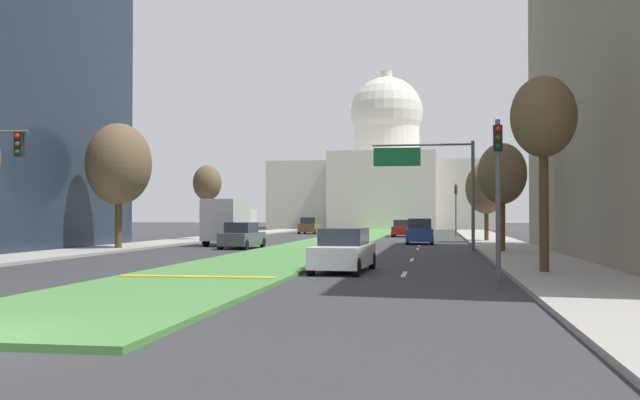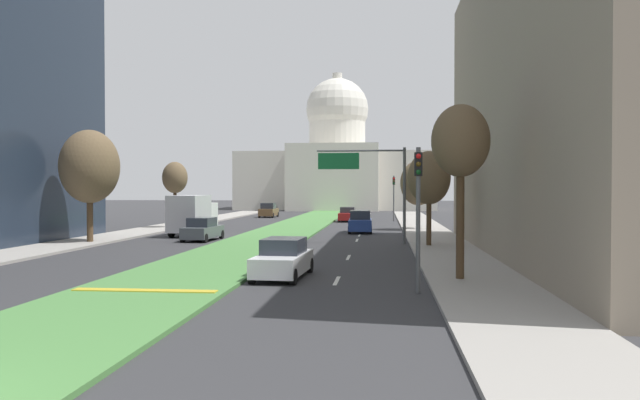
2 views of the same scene
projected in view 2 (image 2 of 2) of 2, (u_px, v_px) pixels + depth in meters
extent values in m
plane|color=#333335|center=(299.00, 226.00, 61.43)|extent=(260.00, 260.00, 0.00)
cube|color=#4C8442|center=(291.00, 229.00, 56.26)|extent=(5.73, 93.52, 0.14)
cube|color=gold|center=(145.00, 290.00, 21.66)|extent=(5.16, 0.50, 0.04)
cube|color=silver|center=(337.00, 281.00, 24.98)|extent=(0.16, 2.40, 0.01)
cube|color=silver|center=(348.00, 257.00, 33.44)|extent=(0.16, 2.40, 0.01)
cube|color=silver|center=(357.00, 240.00, 44.52)|extent=(0.16, 2.40, 0.01)
cube|color=silver|center=(359.00, 235.00, 49.17)|extent=(0.16, 2.40, 0.01)
cube|color=silver|center=(364.00, 225.00, 62.72)|extent=(0.16, 2.40, 0.01)
cube|color=silver|center=(368.00, 218.00, 77.38)|extent=(0.16, 2.40, 0.01)
cube|color=silver|center=(369.00, 217.00, 81.35)|extent=(0.16, 2.40, 0.01)
cube|color=silver|center=(370.00, 214.00, 91.87)|extent=(0.16, 2.40, 0.01)
cube|color=#9E9991|center=(141.00, 232.00, 52.31)|extent=(4.00, 93.52, 0.15)
cube|color=#9E9991|center=(429.00, 234.00, 49.87)|extent=(4.00, 93.52, 0.15)
cube|color=silver|center=(337.00, 181.00, 113.01)|extent=(34.68, 18.43, 10.14)
cube|color=silver|center=(332.00, 177.00, 101.84)|extent=(15.26, 4.00, 11.16)
cylinder|color=silver|center=(337.00, 137.00, 112.86)|extent=(10.23, 10.23, 6.04)
sphere|color=silver|center=(337.00, 110.00, 112.76)|extent=(11.37, 11.37, 11.37)
cylinder|color=silver|center=(337.00, 82.00, 112.67)|extent=(1.80, 1.80, 3.00)
cylinder|color=#515456|center=(418.00, 221.00, 21.91)|extent=(0.16, 0.16, 5.20)
cube|color=black|center=(418.00, 164.00, 21.87)|extent=(0.28, 0.24, 0.84)
sphere|color=red|center=(419.00, 156.00, 21.72)|extent=(0.18, 0.18, 0.18)
sphere|color=#4C380F|center=(419.00, 164.00, 21.73)|extent=(0.18, 0.18, 0.18)
sphere|color=#0F4219|center=(419.00, 172.00, 21.73)|extent=(0.18, 0.18, 0.18)
cylinder|color=#515456|center=(394.00, 198.00, 70.34)|extent=(0.16, 0.16, 5.20)
cube|color=black|center=(394.00, 181.00, 70.30)|extent=(0.28, 0.24, 0.84)
sphere|color=red|center=(394.00, 178.00, 70.16)|extent=(0.18, 0.18, 0.18)
sphere|color=#4C380F|center=(394.00, 181.00, 70.16)|extent=(0.18, 0.18, 0.18)
sphere|color=#0F4219|center=(394.00, 183.00, 70.17)|extent=(0.18, 0.18, 0.18)
cylinder|color=#515456|center=(404.00, 196.00, 41.52)|extent=(0.20, 0.20, 6.50)
cylinder|color=#515456|center=(360.00, 151.00, 41.76)|extent=(5.93, 0.12, 0.12)
cube|color=#146033|center=(339.00, 161.00, 41.87)|extent=(2.80, 0.08, 1.10)
cylinder|color=#4C3823|center=(460.00, 221.00, 24.56)|extent=(0.33, 0.33, 4.92)
ellipsoid|color=brown|center=(461.00, 141.00, 24.50)|extent=(2.31, 2.31, 2.89)
cylinder|color=#4C3823|center=(90.00, 214.00, 41.66)|extent=(0.41, 0.41, 3.99)
ellipsoid|color=brown|center=(90.00, 166.00, 41.60)|extent=(3.96, 3.96, 4.94)
cylinder|color=#4C3823|center=(429.00, 219.00, 38.99)|extent=(0.32, 0.32, 3.58)
ellipsoid|color=brown|center=(429.00, 178.00, 38.94)|extent=(2.70, 2.70, 3.38)
cylinder|color=#4C3823|center=(175.00, 207.00, 57.13)|extent=(0.32, 0.32, 4.03)
ellipsoid|color=brown|center=(175.00, 177.00, 57.08)|extent=(2.32, 2.32, 2.91)
cylinder|color=#4C3823|center=(418.00, 212.00, 55.52)|extent=(0.33, 0.33, 3.23)
ellipsoid|color=brown|center=(418.00, 183.00, 55.47)|extent=(3.22, 3.22, 4.03)
cube|color=silver|center=(283.00, 263.00, 25.81)|extent=(2.07, 4.68, 0.79)
cube|color=#282D38|center=(284.00, 246.00, 25.98)|extent=(1.71, 2.29, 0.64)
cylinder|color=black|center=(293.00, 277.00, 23.87)|extent=(0.26, 0.65, 0.64)
cylinder|color=black|center=(252.00, 276.00, 24.13)|extent=(0.26, 0.65, 0.64)
cylinder|color=black|center=(310.00, 265.00, 27.50)|extent=(0.26, 0.65, 0.64)
cylinder|color=black|center=(274.00, 264.00, 27.77)|extent=(0.26, 0.65, 0.64)
cube|color=#4C5156|center=(203.00, 232.00, 44.26)|extent=(2.04, 4.54, 0.80)
cube|color=#282D38|center=(202.00, 222.00, 44.07)|extent=(1.69, 2.22, 0.65)
cylinder|color=black|center=(201.00, 234.00, 46.14)|extent=(0.26, 0.65, 0.64)
cylinder|color=black|center=(222.00, 234.00, 45.88)|extent=(0.26, 0.65, 0.64)
cylinder|color=black|center=(183.00, 238.00, 42.64)|extent=(0.26, 0.65, 0.64)
cylinder|color=black|center=(205.00, 238.00, 42.38)|extent=(0.26, 0.65, 0.64)
cube|color=navy|center=(360.00, 225.00, 52.19)|extent=(2.00, 4.53, 0.90)
cube|color=#282D38|center=(360.00, 215.00, 52.36)|extent=(1.72, 2.19, 0.74)
cylinder|color=black|center=(371.00, 230.00, 50.34)|extent=(0.23, 0.64, 0.64)
cylinder|color=black|center=(349.00, 230.00, 50.48)|extent=(0.23, 0.64, 0.64)
cylinder|color=black|center=(371.00, 228.00, 53.92)|extent=(0.23, 0.64, 0.64)
cylinder|color=black|center=(351.00, 227.00, 54.06)|extent=(0.23, 0.64, 0.64)
cube|color=maroon|center=(348.00, 216.00, 69.42)|extent=(1.88, 4.31, 0.78)
cube|color=#282D38|center=(348.00, 210.00, 69.58)|extent=(1.62, 2.08, 0.64)
cylinder|color=black|center=(354.00, 220.00, 67.65)|extent=(0.23, 0.64, 0.64)
cylinder|color=black|center=(339.00, 220.00, 67.85)|extent=(0.23, 0.64, 0.64)
cylinder|color=black|center=(356.00, 218.00, 71.00)|extent=(0.23, 0.64, 0.64)
cylinder|color=black|center=(342.00, 218.00, 71.20)|extent=(0.23, 0.64, 0.64)
cube|color=brown|center=(269.00, 212.00, 80.01)|extent=(1.99, 4.16, 0.90)
cube|color=#282D38|center=(268.00, 206.00, 79.83)|extent=(1.71, 2.01, 0.73)
cylinder|color=black|center=(265.00, 214.00, 81.72)|extent=(0.23, 0.64, 0.64)
cylinder|color=black|center=(278.00, 214.00, 81.50)|extent=(0.23, 0.64, 0.64)
cylinder|color=black|center=(259.00, 215.00, 78.53)|extent=(0.23, 0.64, 0.64)
cylinder|color=black|center=(273.00, 215.00, 78.32)|extent=(0.23, 0.64, 0.64)
cube|color=silver|center=(201.00, 216.00, 51.20)|extent=(2.30, 2.00, 2.20)
cube|color=#B2B2B7|center=(189.00, 213.00, 48.01)|extent=(2.30, 4.40, 2.80)
cylinder|color=black|center=(189.00, 228.00, 51.32)|extent=(0.30, 0.90, 0.90)
cylinder|color=black|center=(214.00, 228.00, 51.11)|extent=(0.30, 0.90, 0.90)
cylinder|color=black|center=(171.00, 232.00, 47.05)|extent=(0.30, 0.90, 0.90)
cylinder|color=black|center=(198.00, 232.00, 46.83)|extent=(0.30, 0.90, 0.90)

